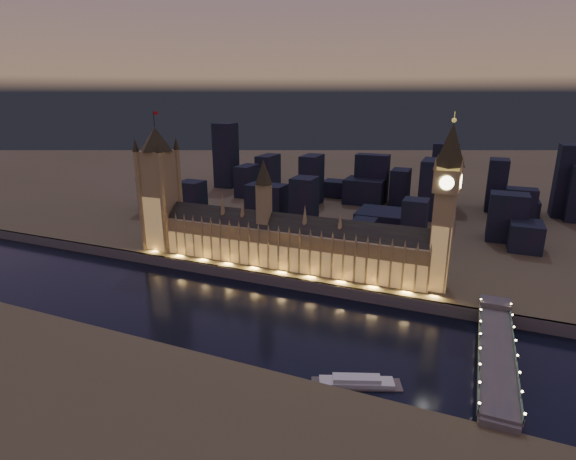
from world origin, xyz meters
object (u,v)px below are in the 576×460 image
at_px(westminster_bridge, 495,353).
at_px(river_boat, 356,382).
at_px(palace_of_westminster, 288,242).
at_px(elizabeth_tower, 446,195).
at_px(victoria_tower, 159,183).

relative_size(westminster_bridge, river_boat, 2.64).
xyz_separation_m(palace_of_westminster, river_boat, (80.44, -108.86, -24.81)).
height_order(palace_of_westminster, elizabeth_tower, elizabeth_tower).
distance_m(victoria_tower, river_boat, 229.44).
relative_size(palace_of_westminster, westminster_bridge, 1.79).
distance_m(elizabeth_tower, river_boat, 131.73).
height_order(victoria_tower, elizabeth_tower, elizabeth_tower).
bearing_deg(palace_of_westminster, river_boat, -53.54).
bearing_deg(westminster_bridge, palace_of_westminster, 155.09).
height_order(palace_of_westminster, victoria_tower, victoria_tower).
bearing_deg(elizabeth_tower, westminster_bridge, -62.14).
distance_m(palace_of_westminster, river_boat, 137.61).
distance_m(westminster_bridge, river_boat, 74.33).
bearing_deg(elizabeth_tower, palace_of_westminster, -179.90).
height_order(palace_of_westminster, westminster_bridge, palace_of_westminster).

